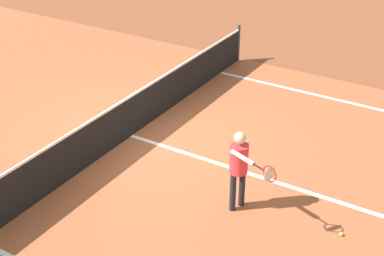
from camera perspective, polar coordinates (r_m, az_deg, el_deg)
The scene contains 6 objects.
ground_plane at distance 12.19m, azimuth -6.32°, elevation -0.80°, with size 60.00×60.00×0.00m, color brown.
court_surface_inbounds at distance 12.18m, azimuth -6.32°, elevation -0.80°, with size 10.62×24.40×0.00m, color #9E5433.
line_center_service at distance 10.79m, azimuth 7.46°, elevation -5.17°, with size 0.10×6.40×0.01m, color white.
net at distance 11.95m, azimuth -6.44°, elevation 1.25°, with size 10.35×0.09×1.07m.
player_near at distance 9.43m, azimuth 4.97°, elevation -3.67°, with size 0.77×1.05×1.54m.
tennis_ball_mid_court at distance 9.65m, azimuth 15.18°, elevation -10.57°, with size 0.07×0.07×0.07m, color #CCE033.
Camera 1 is at (-8.29, -6.60, 6.02)m, focal length 51.50 mm.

